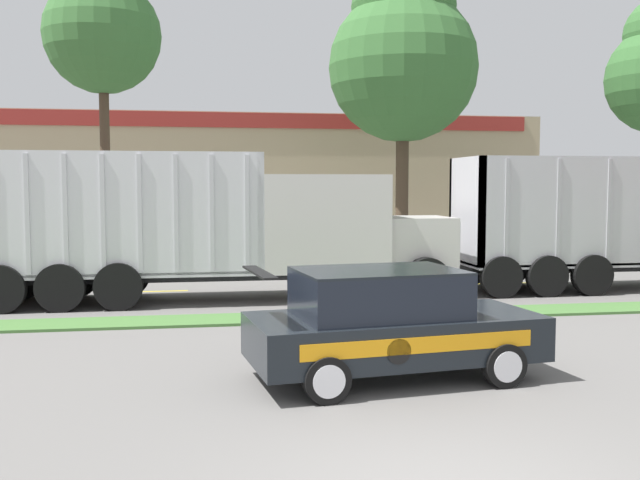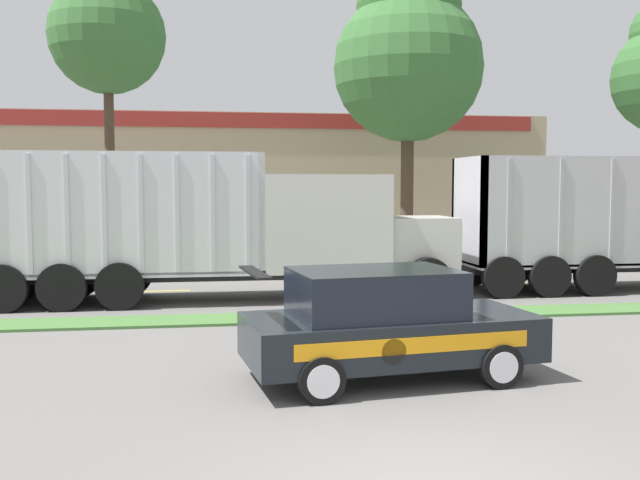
# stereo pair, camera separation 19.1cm
# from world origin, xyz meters

# --- Properties ---
(grass_verge) EXTENTS (120.00, 1.21, 0.06)m
(grass_verge) POSITION_xyz_m (0.00, 9.02, 0.03)
(grass_verge) COLOR #477538
(grass_verge) RESTS_ON ground_plane
(centre_line_4) EXTENTS (2.40, 0.14, 0.01)m
(centre_line_4) POSITION_xyz_m (-3.90, 13.63, 0.00)
(centre_line_4) COLOR yellow
(centre_line_4) RESTS_ON ground_plane
(centre_line_5) EXTENTS (2.40, 0.14, 0.01)m
(centre_line_5) POSITION_xyz_m (1.50, 13.63, 0.00)
(centre_line_5) COLOR yellow
(centre_line_5) RESTS_ON ground_plane
(centre_line_6) EXTENTS (2.40, 0.14, 0.01)m
(centre_line_6) POSITION_xyz_m (6.90, 13.63, 0.00)
(centre_line_6) COLOR yellow
(centre_line_6) RESTS_ON ground_plane
(dump_truck_far_right) EXTENTS (11.60, 2.57, 3.69)m
(dump_truck_far_right) POSITION_xyz_m (-0.72, 11.88, 1.69)
(dump_truck_far_right) COLOR black
(dump_truck_far_right) RESTS_ON ground_plane
(rally_car) EXTENTS (4.51, 2.42, 1.70)m
(rally_car) POSITION_xyz_m (0.48, 4.04, 0.85)
(rally_car) COLOR black
(rally_car) RESTS_ON ground_plane
(store_building_backdrop) EXTENTS (40.70, 12.10, 6.86)m
(store_building_backdrop) POSITION_xyz_m (-3.37, 38.82, 3.43)
(store_building_backdrop) COLOR tan
(store_building_backdrop) RESTS_ON ground_plane
(tree_behind_left) EXTENTS (4.27, 4.27, 11.62)m
(tree_behind_left) POSITION_xyz_m (-5.86, 21.46, 8.80)
(tree_behind_left) COLOR #473828
(tree_behind_left) RESTS_ON ground_plane
(tree_behind_right) EXTENTS (6.84, 6.84, 13.43)m
(tree_behind_right) POSITION_xyz_m (6.81, 25.88, 8.97)
(tree_behind_right) COLOR #473828
(tree_behind_right) RESTS_ON ground_plane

